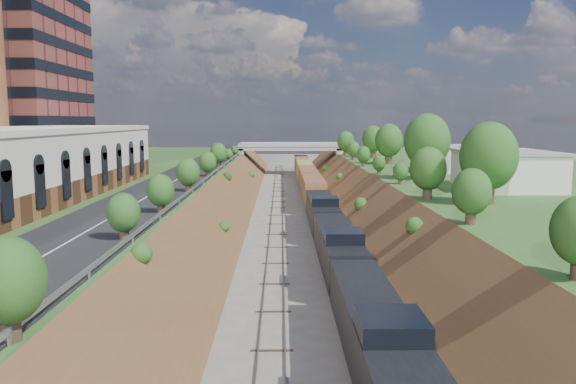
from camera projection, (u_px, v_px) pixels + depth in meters
platform_left at (39, 201)px, 71.51m from camera, size 44.00×180.00×5.00m
platform_right at (553, 200)px, 72.30m from camera, size 44.00×180.00×5.00m
embankment_left at (212, 220)px, 72.09m from camera, size 10.00×180.00×10.00m
embankment_right at (382, 219)px, 72.36m from camera, size 10.00×180.00×10.00m
rail_left_track at (277, 219)px, 72.18m from camera, size 1.58×180.00×0.18m
rail_right_track at (317, 219)px, 72.24m from camera, size 1.58×180.00×0.18m
road at (176, 181)px, 71.39m from camera, size 8.00×180.00×0.10m
guardrail at (208, 177)px, 71.18m from camera, size 0.10×171.00×0.70m
overpass at (290, 153)px, 133.09m from camera, size 24.50×8.30×7.40m
white_building_near at (506, 171)px, 63.68m from camera, size 9.00×12.00×4.00m
white_building_far at (445, 159)px, 85.52m from camera, size 8.00×10.00×3.60m
tree_right_large at (489, 157)px, 51.40m from camera, size 5.25×5.25×7.61m
tree_left_crest at (108, 222)px, 31.51m from camera, size 2.45×2.45×3.55m
freight_train at (314, 192)px, 79.90m from camera, size 2.91×117.69×4.55m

